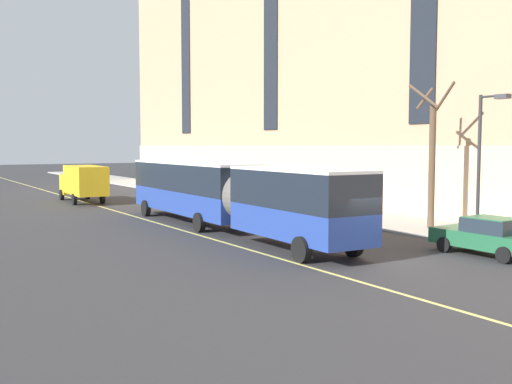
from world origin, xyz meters
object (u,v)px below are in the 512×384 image
Objects in this scene: city_bus at (225,192)px; parked_car_navy_2 at (186,190)px; street_lamp at (484,151)px; parked_car_champagne_3 at (225,196)px; street_tree_mid_block at (432,156)px; fire_hydrant at (246,199)px; box_truck at (83,181)px; parked_car_green_1 at (488,236)px.

city_bus is 18.78m from parked_car_navy_2.
street_lamp is at bearing -86.42° from parked_car_navy_2.
street_tree_mid_block is (3.36, -16.13, 3.07)m from parked_car_champagne_3.
fire_hydrant is at bearing -5.84° from parked_car_champagne_3.
street_tree_mid_block reaches higher than street_lamp.
street_tree_mid_block reaches higher than fire_hydrant.
street_tree_mid_block is at bearing -28.94° from city_bus.
parked_car_navy_2 is 0.95× the size of parked_car_champagne_3.
street_lamp is (9.53, -29.13, 2.49)m from box_truck.
street_tree_mid_block reaches higher than box_truck.
city_bus is 12.56m from parked_car_champagne_3.
fire_hydrant is at bearing -42.71° from box_truck.
fire_hydrant is at bearing 90.28° from street_lamp.
box_truck is (-7.82, 1.75, 0.87)m from parked_car_navy_2.
parked_car_champagne_3 is at bearing -89.86° from parked_car_navy_2.
parked_car_navy_2 is 8.06m from box_truck.
parked_car_navy_2 is 27.64m from street_lamp.
city_bus reaches higher than fire_hydrant.
city_bus is at bearing -125.00° from fire_hydrant.
box_truck is (-1.86, 19.52, -0.38)m from city_bus.
street_lamp is 20.75m from fire_hydrant.
box_truck is 12.89m from fire_hydrant.
parked_car_navy_2 is 23.37m from street_tree_mid_block.
parked_car_green_1 reaches higher than fire_hydrant.
parked_car_green_1 is 29.20m from parked_car_navy_2.
parked_car_navy_2 is at bearing 93.58° from street_lamp.
street_tree_mid_block is (9.33, -5.16, 1.83)m from city_bus.
box_truck reaches higher than fire_hydrant.
box_truck is at bearing 167.37° from parked_car_navy_2.
box_truck is at bearing 132.53° from parked_car_champagne_3.
city_bus is 2.78× the size of street_tree_mid_block.
city_bus is 10.82m from street_tree_mid_block.
parked_car_champagne_3 is 0.59× the size of box_truck.
parked_car_green_1 is at bearing -90.61° from parked_car_champagne_3.
city_bus reaches higher than parked_car_green_1.
parked_car_navy_2 is 0.57× the size of street_tree_mid_block.
street_tree_mid_block reaches higher than parked_car_navy_2.
city_bus is 4.89× the size of parked_car_navy_2.
box_truck is at bearing 95.46° from city_bus.
parked_car_champagne_3 is at bearing 89.39° from parked_car_green_1.
parked_car_champagne_3 reaches higher than fire_hydrant.
street_lamp is (1.93, 1.81, 3.36)m from parked_car_green_1.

